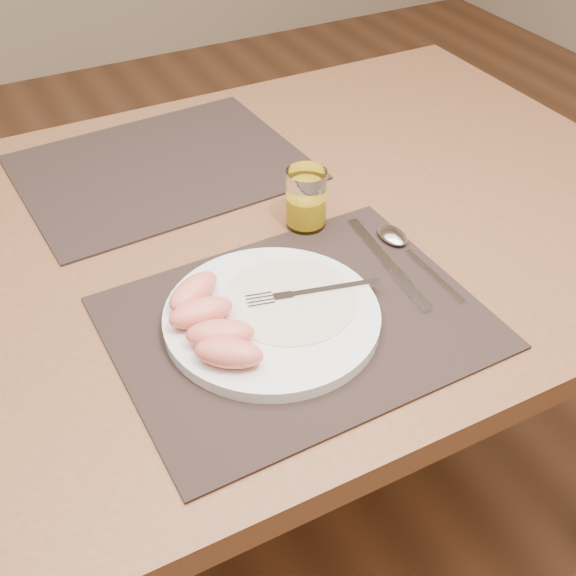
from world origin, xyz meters
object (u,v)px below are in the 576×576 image
Objects in this scene: table at (235,276)px; spoon at (398,241)px; knife at (394,270)px; plate at (272,317)px; placemat_near at (298,322)px; fork at (302,294)px; juice_glass at (306,201)px; placemat_far at (161,167)px.

spoon reaches higher than table.
knife is 0.06m from spoon.
plate reaches higher than knife.
table is 7.33× the size of spoon.
placemat_near is 0.04m from fork.
juice_glass is at bearing 108.50° from knife.
spoon is at bearing -48.61° from juice_glass.
plate is 1.56× the size of fork.
knife is at bearing -71.50° from juice_glass.
placemat_far is 0.43m from spoon.
table is at bearing 79.67° from plate.
fork is (0.05, 0.01, 0.01)m from plate.
plate is 0.24m from spoon.
table is 8.06× the size of fork.
plate is 0.19m from knife.
juice_glass reaches higher than placemat_far.
fork is 0.18m from juice_glass.
fork is at bearing -120.34° from juice_glass.
spoon is (0.04, 0.05, 0.00)m from knife.
fork reaches higher than spoon.
spoon is at bearing 15.68° from fork.
plate reaches higher than table.
table is 0.24m from placemat_near.
placemat_near is 5.06× the size of juice_glass.
fork is (0.04, -0.41, 0.02)m from placemat_far.
spoon reaches higher than placemat_far.
spoon is at bearing 20.92° from placemat_near.
spoon is (0.18, 0.05, -0.01)m from fork.
knife is at bearing 9.92° from placemat_near.
plate is (-0.04, -0.21, 0.10)m from table.
placemat_far is (-0.02, 0.44, 0.00)m from placemat_near.
plate reaches higher than placemat_near.
placemat_near is 0.17m from knife.
fork reaches higher than placemat_far.
plate is at bearing -164.61° from spoon.
placemat_far is 2.59× the size of fork.
placemat_far is 0.42m from fork.
fork is at bearing 53.18° from placemat_near.
fork is at bearing 14.29° from plate.
plate is at bearing -100.33° from table.
table is 3.11× the size of placemat_far.
table is 0.26m from spoon.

